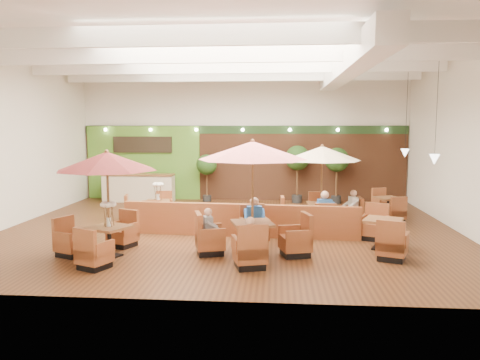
# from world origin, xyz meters

# --- Properties ---
(room) EXTENTS (14.04, 14.00, 5.52)m
(room) POSITION_xyz_m (0.25, 1.22, 3.63)
(room) COLOR #381E0F
(room) RESTS_ON ground
(service_counter) EXTENTS (3.00, 0.75, 1.18)m
(service_counter) POSITION_xyz_m (-4.40, 5.10, 0.58)
(service_counter) COLOR beige
(service_counter) RESTS_ON ground
(booth_divider) EXTENTS (6.94, 0.67, 0.96)m
(booth_divider) POSITION_xyz_m (0.38, -0.90, 0.48)
(booth_divider) COLOR brown
(booth_divider) RESTS_ON ground
(table_0) EXTENTS (2.61, 2.77, 2.65)m
(table_0) POSITION_xyz_m (-2.69, -3.28, 1.89)
(table_0) COLOR brown
(table_0) RESTS_ON ground
(table_1) EXTENTS (2.99, 2.99, 2.90)m
(table_1) POSITION_xyz_m (0.88, -2.84, 1.95)
(table_1) COLOR brown
(table_1) RESTS_ON ground
(table_2) EXTENTS (2.58, 2.58, 2.64)m
(table_2) POSITION_xyz_m (2.89, 0.62, 1.80)
(table_2) COLOR brown
(table_2) RESTS_ON ground
(table_3) EXTENTS (1.67, 2.41, 1.46)m
(table_3) POSITION_xyz_m (-2.78, 1.24, 0.44)
(table_3) COLOR brown
(table_3) RESTS_ON ground
(table_4) EXTENTS (1.19, 2.89, 1.02)m
(table_4) POSITION_xyz_m (4.25, -2.00, 0.39)
(table_4) COLOR brown
(table_4) RESTS_ON ground
(table_5) EXTENTS (1.04, 2.55, 0.90)m
(table_5) POSITION_xyz_m (5.40, 2.43, 0.34)
(table_5) COLOR brown
(table_5) RESTS_ON ground
(topiary_0) EXTENTS (0.87, 0.87, 2.02)m
(topiary_0) POSITION_xyz_m (-1.50, 5.30, 1.50)
(topiary_0) COLOR black
(topiary_0) RESTS_ON ground
(topiary_1) EXTENTS (1.03, 1.03, 2.40)m
(topiary_1) POSITION_xyz_m (2.32, 5.30, 1.79)
(topiary_1) COLOR black
(topiary_1) RESTS_ON ground
(topiary_2) EXTENTS (1.00, 1.00, 2.32)m
(topiary_2) POSITION_xyz_m (3.94, 5.30, 1.73)
(topiary_2) COLOR black
(topiary_2) RESTS_ON ground
(diner_0) EXTENTS (0.40, 0.37, 0.73)m
(diner_0) POSITION_xyz_m (0.88, -3.91, 0.73)
(diner_0) COLOR silver
(diner_0) RESTS_ON ground
(diner_1) EXTENTS (0.43, 0.36, 0.83)m
(diner_1) POSITION_xyz_m (0.88, -1.78, 0.77)
(diner_1) COLOR #24569F
(diner_1) RESTS_ON ground
(diner_2) EXTENTS (0.36, 0.39, 0.72)m
(diner_2) POSITION_xyz_m (-0.19, -2.84, 0.73)
(diner_2) COLOR slate
(diner_2) RESTS_ON ground
(diner_3) EXTENTS (0.44, 0.38, 0.84)m
(diner_3) POSITION_xyz_m (2.89, -0.34, 0.77)
(diner_3) COLOR #24569F
(diner_3) RESTS_ON ground
(diner_4) EXTENTS (0.34, 0.39, 0.74)m
(diner_4) POSITION_xyz_m (3.85, 0.62, 0.74)
(diner_4) COLOR silver
(diner_4) RESTS_ON ground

